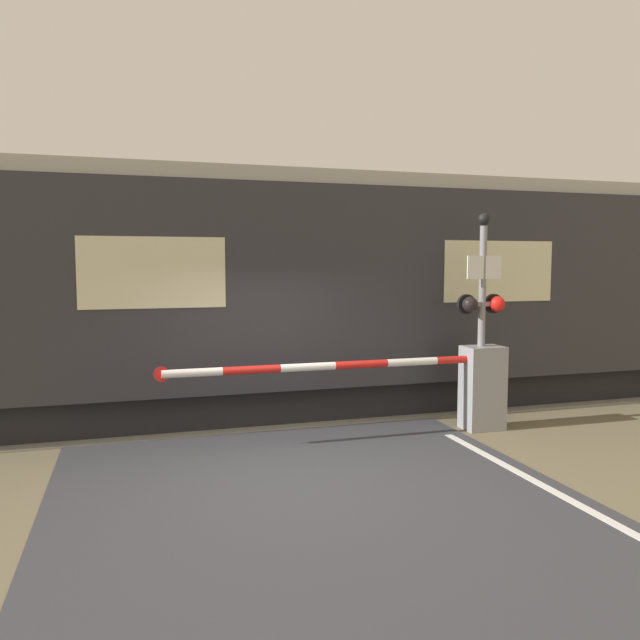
% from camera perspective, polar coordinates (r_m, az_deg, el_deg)
% --- Properties ---
extents(ground_plane, '(80.00, 80.00, 0.00)m').
position_cam_1_polar(ground_plane, '(7.73, -2.12, -13.99)').
color(ground_plane, '#6B6047').
extents(track_bed, '(36.00, 3.20, 0.13)m').
position_cam_1_polar(track_bed, '(11.09, -6.90, -7.97)').
color(track_bed, gray).
rests_on(track_bed, ground_plane).
extents(train, '(20.26, 3.12, 3.99)m').
position_cam_1_polar(train, '(12.17, 12.01, 2.71)').
color(train, black).
rests_on(train, ground_plane).
extents(crossing_barrier, '(5.17, 0.44, 1.28)m').
position_cam_1_polar(crossing_barrier, '(9.74, 12.86, -5.76)').
color(crossing_barrier, gray).
rests_on(crossing_barrier, ground_plane).
extents(signal_post, '(0.77, 0.26, 3.30)m').
position_cam_1_polar(signal_post, '(9.79, 14.62, 1.16)').
color(signal_post, gray).
rests_on(signal_post, ground_plane).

